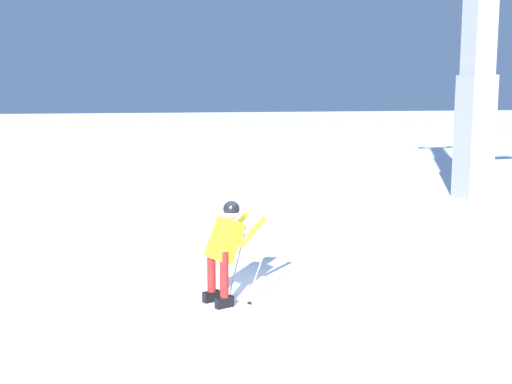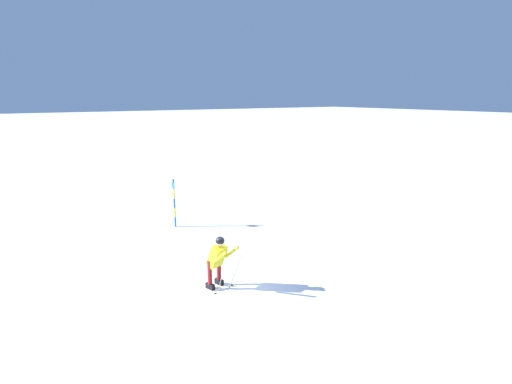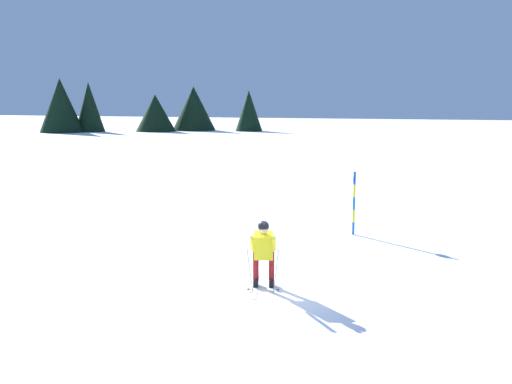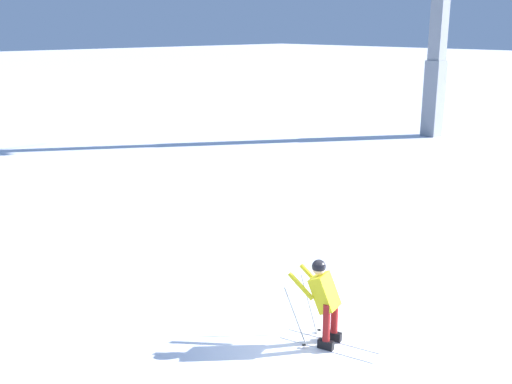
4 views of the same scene
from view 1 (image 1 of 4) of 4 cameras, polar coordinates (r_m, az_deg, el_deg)
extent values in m
plane|color=white|center=(10.03, -1.87, -9.66)|extent=(260.00, 260.00, 0.00)
cube|color=white|center=(10.02, -3.94, -9.67)|extent=(0.60, 1.72, 0.01)
cube|color=black|center=(9.99, -3.95, -9.20)|extent=(0.19, 0.30, 0.16)
cylinder|color=maroon|center=(9.87, -3.97, -6.84)|extent=(0.13, 0.13, 0.69)
cube|color=white|center=(9.73, -2.81, -10.20)|extent=(0.60, 1.72, 0.01)
cube|color=black|center=(9.71, -2.82, -9.72)|extent=(0.19, 0.30, 0.16)
cylinder|color=maroon|center=(9.58, -2.83, -7.30)|extent=(0.13, 0.13, 0.69)
cube|color=gold|center=(9.68, -2.80, -4.29)|extent=(0.55, 0.59, 0.69)
sphere|color=beige|center=(9.67, -2.19, -1.72)|extent=(0.23, 0.23, 0.23)
sphere|color=black|center=(9.66, -2.19, -1.52)|extent=(0.25, 0.25, 0.25)
cylinder|color=gold|center=(10.03, -1.84, -3.10)|extent=(0.23, 0.52, 0.45)
cylinder|color=gray|center=(10.24, -1.74, -6.52)|extent=(0.26, 0.42, 1.20)
cylinder|color=black|center=(10.30, -2.69, -8.89)|extent=(0.07, 0.07, 0.01)
cylinder|color=gold|center=(9.66, -0.30, -3.53)|extent=(0.23, 0.52, 0.45)
cylinder|color=gray|center=(9.81, 0.10, -7.19)|extent=(0.04, 0.47, 1.20)
cylinder|color=black|center=(9.80, -0.58, -9.80)|extent=(0.07, 0.07, 0.01)
cube|color=gray|center=(21.16, 18.77, 4.62)|extent=(0.90, 0.90, 3.80)
cube|color=gray|center=(21.29, 19.26, 14.88)|extent=(0.75, 0.75, 3.80)
camera|label=2|loc=(12.77, 51.71, 15.14)|focal=27.81mm
camera|label=3|loc=(19.03, 28.78, 10.38)|focal=39.04mm
camera|label=4|loc=(17.28, -32.87, 15.05)|focal=43.09mm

